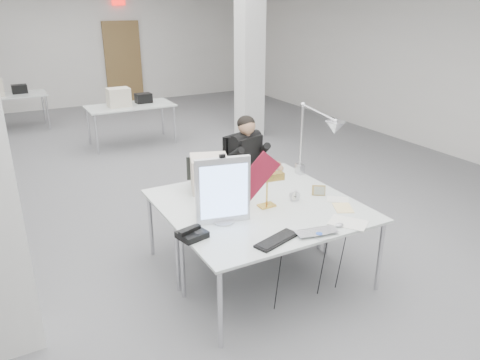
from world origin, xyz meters
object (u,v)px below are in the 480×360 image
at_px(monitor, 223,191).
at_px(architect_lamp, 315,138).
at_px(beige_monitor, 209,173).
at_px(bankers_lamp, 267,191).
at_px(desk_main, 284,223).
at_px(office_chair, 244,177).
at_px(seated_person, 246,152).
at_px(laptop, 319,235).
at_px(desk_phone, 192,234).

relative_size(monitor, architect_lamp, 0.62).
bearing_deg(architect_lamp, beige_monitor, 147.33).
relative_size(bankers_lamp, beige_monitor, 0.84).
bearing_deg(desk_main, office_chair, 72.90).
height_order(seated_person, monitor, monitor).
bearing_deg(architect_lamp, bankers_lamp, -173.61).
xyz_separation_m(seated_person, laptop, (-0.39, -1.95, -0.13)).
distance_m(bankers_lamp, architect_lamp, 0.94).
bearing_deg(laptop, bankers_lamp, 105.56).
bearing_deg(seated_person, desk_phone, -151.46).
distance_m(monitor, laptop, 0.91).
distance_m(laptop, architect_lamp, 1.39).
height_order(monitor, architect_lamp, architect_lamp).
xyz_separation_m(bankers_lamp, architect_lamp, (0.81, 0.34, 0.33)).
bearing_deg(desk_main, desk_phone, 171.41).
bearing_deg(desk_main, architect_lamp, 39.48).
bearing_deg(office_chair, laptop, -119.76).
xyz_separation_m(desk_main, desk_phone, (-0.84, 0.13, 0.04)).
relative_size(monitor, laptop, 1.68).
xyz_separation_m(monitor, bankers_lamp, (0.52, 0.10, -0.15)).
xyz_separation_m(monitor, architect_lamp, (1.33, 0.43, 0.19)).
distance_m(desk_main, office_chair, 1.71).
height_order(office_chair, beige_monitor, beige_monitor).
bearing_deg(seated_person, architect_lamp, -86.60).
relative_size(seated_person, beige_monitor, 2.15).
height_order(office_chair, laptop, office_chair).
xyz_separation_m(desk_main, office_chair, (0.50, 1.62, -0.19)).
xyz_separation_m(office_chair, bankers_lamp, (-0.46, -1.26, 0.36)).
bearing_deg(office_chair, desk_main, -125.71).
xyz_separation_m(beige_monitor, architect_lamp, (1.10, -0.33, 0.31)).
bearing_deg(office_chair, desk_phone, -150.49).
distance_m(desk_main, bankers_lamp, 0.40).
relative_size(seated_person, monitor, 1.33).
bearing_deg(architect_lamp, desk_phone, -177.49).
bearing_deg(monitor, beige_monitor, 85.86).
relative_size(monitor, beige_monitor, 1.61).
bearing_deg(bankers_lamp, architect_lamp, 31.24).
bearing_deg(seated_person, laptop, -120.04).
distance_m(seated_person, desk_phone, 1.97).
xyz_separation_m(monitor, laptop, (0.58, -0.64, -0.29)).
relative_size(desk_main, architect_lamp, 1.83).
relative_size(seated_person, laptop, 2.23).
xyz_separation_m(desk_main, monitor, (-0.48, 0.27, 0.32)).
relative_size(desk_main, monitor, 2.96).
height_order(seated_person, desk_phone, seated_person).
relative_size(desk_main, seated_person, 2.22).
bearing_deg(bankers_lamp, office_chair, 78.65).
distance_m(desk_phone, architect_lamp, 1.84).
xyz_separation_m(seated_person, desk_phone, (-1.34, -1.44, -0.12)).
height_order(monitor, beige_monitor, monitor).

